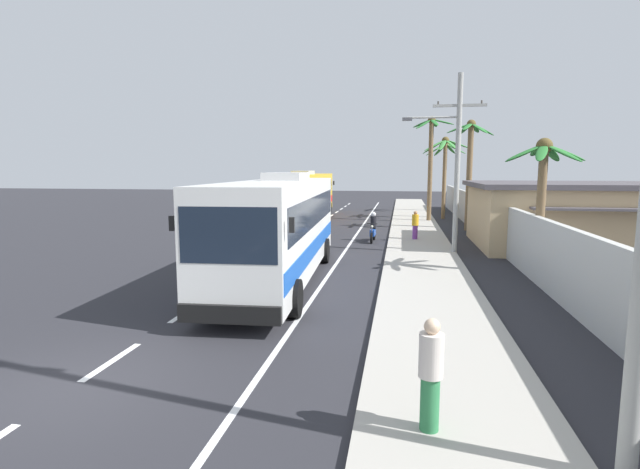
# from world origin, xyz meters

# --- Properties ---
(ground_plane) EXTENTS (160.00, 160.00, 0.00)m
(ground_plane) POSITION_xyz_m (0.00, 0.00, 0.00)
(ground_plane) COLOR #28282D
(sidewalk_kerb) EXTENTS (3.20, 90.00, 0.14)m
(sidewalk_kerb) POSITION_xyz_m (6.80, 10.00, 0.07)
(sidewalk_kerb) COLOR #A8A399
(sidewalk_kerb) RESTS_ON ground
(lane_markings) EXTENTS (3.36, 71.00, 0.01)m
(lane_markings) POSITION_xyz_m (1.94, 14.41, 0.00)
(lane_markings) COLOR white
(lane_markings) RESTS_ON ground
(boundary_wall) EXTENTS (0.24, 60.00, 2.29)m
(boundary_wall) POSITION_xyz_m (10.60, 14.00, 1.15)
(boundary_wall) COLOR #B2B2AD
(boundary_wall) RESTS_ON ground
(coach_bus_foreground) EXTENTS (3.38, 11.97, 3.82)m
(coach_bus_foreground) POSITION_xyz_m (1.64, 8.77, 1.99)
(coach_bus_foreground) COLOR white
(coach_bus_foreground) RESTS_ON ground
(coach_bus_far_lane) EXTENTS (3.03, 11.21, 3.81)m
(coach_bus_far_lane) POSITION_xyz_m (-1.85, 31.46, 1.98)
(coach_bus_far_lane) COLOR gold
(coach_bus_far_lane) RESTS_ON ground
(motorcycle_beside_bus) EXTENTS (0.56, 1.96, 1.62)m
(motorcycle_beside_bus) POSITION_xyz_m (4.36, 18.73, 0.66)
(motorcycle_beside_bus) COLOR black
(motorcycle_beside_bus) RESTS_ON ground
(pedestrian_near_kerb) EXTENTS (0.36, 0.36, 1.54)m
(pedestrian_near_kerb) POSITION_xyz_m (6.63, 19.08, 0.94)
(pedestrian_near_kerb) COLOR #75388E
(pedestrian_near_kerb) RESTS_ON sidewalk_kerb
(pedestrian_far_walk) EXTENTS (0.36, 0.36, 1.69)m
(pedestrian_far_walk) POSITION_xyz_m (6.31, -0.68, 1.03)
(pedestrian_far_walk) COLOR #2D7A47
(pedestrian_far_walk) RESTS_ON sidewalk_kerb
(utility_pole_mid) EXTENTS (3.70, 0.24, 8.18)m
(utility_pole_mid) POSITION_xyz_m (8.22, 15.32, 4.40)
(utility_pole_mid) COLOR #9E9E99
(utility_pole_mid) RESTS_ON ground
(palm_nearest) EXTENTS (3.75, 3.89, 6.45)m
(palm_nearest) POSITION_xyz_m (9.15, 31.70, 4.81)
(palm_nearest) COLOR brown
(palm_nearest) RESTS_ON ground
(palm_second) EXTENTS (3.04, 3.18, 7.77)m
(palm_second) POSITION_xyz_m (7.91, 29.20, 5.16)
(palm_second) COLOR brown
(palm_second) RESTS_ON ground
(palm_third) EXTENTS (2.98, 2.98, 7.03)m
(palm_third) POSITION_xyz_m (10.10, 24.62, 4.66)
(palm_third) COLOR brown
(palm_third) RESTS_ON ground
(palm_fourth) EXTENTS (2.78, 2.80, 5.04)m
(palm_fourth) POSITION_xyz_m (10.79, 10.87, 3.64)
(palm_fourth) COLOR brown
(palm_fourth) RESTS_ON ground
(palm_farthest) EXTENTS (3.61, 3.49, 6.42)m
(palm_farthest) POSITION_xyz_m (9.72, 38.00, 4.51)
(palm_farthest) COLOR brown
(palm_farthest) RESTS_ON ground
(roadside_building) EXTENTS (11.32, 8.47, 3.28)m
(roadside_building) POSITION_xyz_m (15.07, 18.29, 1.65)
(roadside_building) COLOR tan
(roadside_building) RESTS_ON ground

